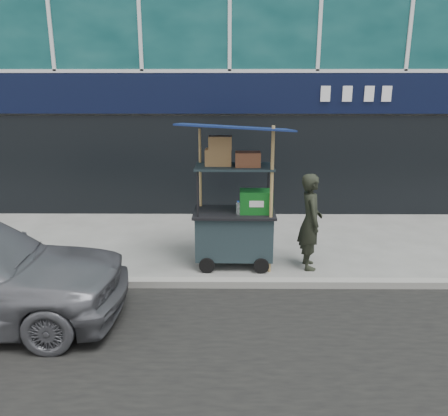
{
  "coord_description": "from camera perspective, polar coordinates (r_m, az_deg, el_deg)",
  "views": [
    {
      "loc": [
        -0.04,
        -6.53,
        3.06
      ],
      "look_at": [
        -0.11,
        1.2,
        0.9
      ],
      "focal_mm": 35.0,
      "sensor_mm": 36.0,
      "label": 1
    }
  ],
  "objects": [
    {
      "name": "vendor_cart",
      "position": [
        7.57,
        1.48,
        -1.11
      ],
      "size": [
        1.88,
        1.34,
        2.53
      ],
      "rotation": [
        0.0,
        0.0,
        -0.01
      ],
      "color": "#19272B",
      "rests_on": "ground"
    },
    {
      "name": "ground",
      "position": [
        7.21,
        0.77,
        -9.52
      ],
      "size": [
        80.0,
        80.0,
        0.0
      ],
      "primitive_type": "plane",
      "color": "slate",
      "rests_on": "ground"
    },
    {
      "name": "curb",
      "position": [
        7.01,
        0.78,
        -9.77
      ],
      "size": [
        80.0,
        0.18,
        0.12
      ],
      "primitive_type": "cube",
      "color": "gray",
      "rests_on": "ground"
    },
    {
      "name": "vendor_man",
      "position": [
        7.61,
        11.22,
        -1.74
      ],
      "size": [
        0.41,
        0.62,
        1.67
      ],
      "primitive_type": "imported",
      "rotation": [
        0.0,
        0.0,
        1.59
      ],
      "color": "black",
      "rests_on": "ground"
    }
  ]
}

